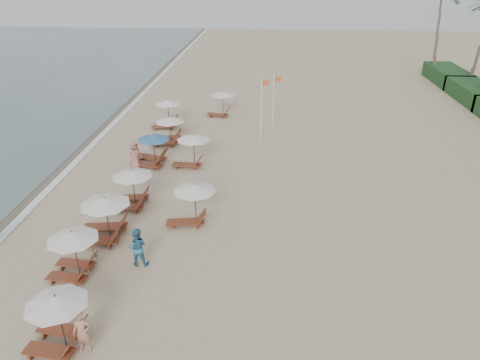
# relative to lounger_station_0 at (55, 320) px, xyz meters

# --- Properties ---
(ground) EXTENTS (160.00, 160.00, 0.00)m
(ground) POSITION_rel_lounger_station_0_xyz_m (5.26, 3.27, -1.18)
(ground) COLOR tan
(ground) RESTS_ON ground
(wet_sand_band) EXTENTS (3.20, 140.00, 0.01)m
(wet_sand_band) POSITION_rel_lounger_station_0_xyz_m (-7.24, 13.27, -1.17)
(wet_sand_band) COLOR #6B5E4C
(wet_sand_band) RESTS_ON ground
(foam_line) EXTENTS (0.50, 140.00, 0.02)m
(foam_line) POSITION_rel_lounger_station_0_xyz_m (-5.94, 13.27, -1.16)
(foam_line) COLOR white
(foam_line) RESTS_ON ground
(lounger_station_0) EXTENTS (2.43, 2.17, 2.25)m
(lounger_station_0) POSITION_rel_lounger_station_0_xyz_m (0.00, 0.00, 0.00)
(lounger_station_0) COLOR brown
(lounger_station_0) RESTS_ON ground
(lounger_station_1) EXTENTS (2.41, 2.19, 2.22)m
(lounger_station_1) POSITION_rel_lounger_station_0_xyz_m (-1.05, 3.88, 0.02)
(lounger_station_1) COLOR brown
(lounger_station_1) RESTS_ON ground
(lounger_station_2) EXTENTS (2.86, 2.43, 2.30)m
(lounger_station_2) POSITION_rel_lounger_station_0_xyz_m (-0.75, 6.76, -0.07)
(lounger_station_2) COLOR brown
(lounger_station_2) RESTS_ON ground
(lounger_station_3) EXTENTS (2.60, 2.25, 2.23)m
(lounger_station_3) POSITION_rel_lounger_station_0_xyz_m (-0.34, 10.01, -0.06)
(lounger_station_3) COLOR brown
(lounger_station_3) RESTS_ON ground
(lounger_station_4) EXTENTS (2.67, 2.53, 2.15)m
(lounger_station_4) POSITION_rel_lounger_station_0_xyz_m (-0.64, 15.70, -0.18)
(lounger_station_4) COLOR brown
(lounger_station_4) RESTS_ON ground
(lounger_station_5) EXTENTS (2.65, 2.35, 2.08)m
(lounger_station_5) POSITION_rel_lounger_station_0_xyz_m (-0.35, 19.57, -0.16)
(lounger_station_5) COLOR brown
(lounger_station_5) RESTS_ON ground
(lounger_station_6) EXTENTS (2.49, 2.15, 2.33)m
(lounger_station_6) POSITION_rel_lounger_station_0_xyz_m (-1.24, 23.18, -0.07)
(lounger_station_6) COLOR brown
(lounger_station_6) RESTS_ON ground
(inland_station_0) EXTENTS (2.71, 2.24, 2.22)m
(inland_station_0) POSITION_rel_lounger_station_0_xyz_m (3.34, 8.38, 0.20)
(inland_station_0) COLOR brown
(inland_station_0) RESTS_ON ground
(inland_station_1) EXTENTS (2.65, 2.24, 2.22)m
(inland_station_1) POSITION_rel_lounger_station_0_xyz_m (2.13, 15.50, 0.22)
(inland_station_1) COLOR brown
(inland_station_1) RESTS_ON ground
(inland_station_2) EXTENTS (2.64, 2.24, 2.22)m
(inland_station_2) POSITION_rel_lounger_station_0_xyz_m (2.97, 26.34, 0.24)
(inland_station_2) COLOR brown
(inland_station_2) RESTS_ON ground
(beachgoer_near) EXTENTS (0.65, 0.43, 1.78)m
(beachgoer_near) POSITION_rel_lounger_station_0_xyz_m (1.01, -0.22, -0.28)
(beachgoer_near) COLOR #AC755D
(beachgoer_near) RESTS_ON ground
(beachgoer_mid_a) EXTENTS (0.96, 0.78, 1.86)m
(beachgoer_mid_a) POSITION_rel_lounger_station_0_xyz_m (1.52, 4.83, -0.24)
(beachgoer_mid_a) COLOR #2D6789
(beachgoer_mid_a) RESTS_ON ground
(beachgoer_mid_b) EXTENTS (0.79, 1.12, 1.58)m
(beachgoer_mid_b) POSITION_rel_lounger_station_0_xyz_m (-0.65, 5.19, -0.39)
(beachgoer_mid_b) COLOR olive
(beachgoer_mid_b) RESTS_ON ground
(beachgoer_far_b) EXTENTS (1.07, 1.09, 1.90)m
(beachgoer_far_b) POSITION_rel_lounger_station_0_xyz_m (-1.48, 14.98, -0.23)
(beachgoer_far_b) COLOR #A6685A
(beachgoer_far_b) RESTS_ON ground
(flag_pole_near) EXTENTS (0.60, 0.08, 4.77)m
(flag_pole_near) POSITION_rel_lounger_station_0_xyz_m (6.65, 21.02, 1.46)
(flag_pole_near) COLOR silver
(flag_pole_near) RESTS_ON ground
(flag_pole_far) EXTENTS (0.60, 0.08, 4.28)m
(flag_pole_far) POSITION_rel_lounger_station_0_xyz_m (7.57, 24.27, 1.20)
(flag_pole_far) COLOR silver
(flag_pole_far) RESTS_ON ground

